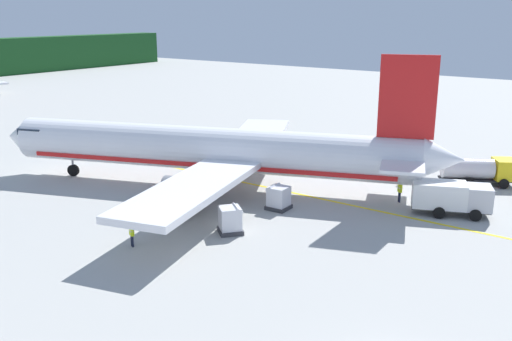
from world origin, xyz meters
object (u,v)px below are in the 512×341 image
object	(u,v)px
cargo_container_far	(174,206)
crew_loader_right	(400,190)
crew_loader_left	(132,233)
airliner_foreground	(215,150)
service_truck_fuel	(451,196)
crew_marshaller	(404,172)
service_truck_catering	(480,170)
cargo_container_near	(278,198)
cargo_container_mid	(230,220)

from	to	relation	value
cargo_container_far	crew_loader_right	distance (m)	18.32
cargo_container_far	crew_loader_left	world-z (taller)	cargo_container_far
airliner_foreground	cargo_container_far	bearing A→B (deg)	-163.02
service_truck_fuel	crew_marshaller	xyz separation A→B (m)	(5.98, 6.10, -0.42)
service_truck_fuel	cargo_container_far	distance (m)	21.14
service_truck_catering	crew_marshaller	world-z (taller)	service_truck_catering
crew_loader_right	airliner_foreground	bearing A→B (deg)	111.12
airliner_foreground	cargo_container_far	xyz separation A→B (m)	(-7.77, -2.37, -2.48)
cargo_container_near	crew_loader_right	distance (m)	10.11
airliner_foreground	cargo_container_near	bearing A→B (deg)	-100.96
service_truck_catering	crew_loader_right	bearing A→B (deg)	156.31
airliner_foreground	cargo_container_mid	world-z (taller)	airliner_foreground
service_truck_catering	cargo_container_far	distance (m)	27.63
service_truck_catering	crew_loader_right	size ratio (longest dim) A/B	3.72
cargo_container_near	service_truck_fuel	bearing A→B (deg)	-59.61
cargo_container_mid	cargo_container_near	bearing A→B (deg)	0.47
cargo_container_near	service_truck_catering	bearing A→B (deg)	-34.39
service_truck_fuel	service_truck_catering	size ratio (longest dim) A/B	0.95
cargo_container_mid	crew_marshaller	bearing A→B (deg)	-15.56
crew_loader_left	crew_loader_right	xyz separation A→B (m)	(19.09, -10.80, 0.09)
airliner_foreground	cargo_container_mid	xyz separation A→B (m)	(-7.62, -7.73, -2.44)
airliner_foreground	cargo_container_far	size ratio (longest dim) A/B	17.12
cargo_container_mid	crew_loader_left	size ratio (longest dim) A/B	1.44
service_truck_fuel	cargo_container_near	world-z (taller)	service_truck_fuel
service_truck_catering	cargo_container_far	size ratio (longest dim) A/B	2.77
service_truck_catering	cargo_container_near	world-z (taller)	service_truck_catering
service_truck_fuel	cargo_container_far	bearing A→B (deg)	127.83
service_truck_fuel	crew_loader_left	bearing A→B (deg)	140.91
crew_loader_right	crew_loader_left	bearing A→B (deg)	150.50
service_truck_fuel	crew_marshaller	size ratio (longest dim) A/B	3.54
airliner_foreground	cargo_container_near	size ratio (longest dim) A/B	20.51
cargo_container_far	crew_marshaller	world-z (taller)	cargo_container_far
cargo_container_far	crew_loader_left	xyz separation A→B (m)	(-5.61, -1.60, 0.03)
service_truck_catering	crew_loader_left	world-z (taller)	service_truck_catering
cargo_container_near	crew_loader_left	xyz separation A→B (m)	(-11.90, 3.70, 0.02)
service_truck_fuel	cargo_container_near	xyz separation A→B (m)	(-6.68, 11.39, -0.53)
cargo_container_near	crew_loader_right	world-z (taller)	cargo_container_near
cargo_container_near	crew_marshaller	xyz separation A→B (m)	(12.66, -5.28, 0.11)
service_truck_fuel	crew_marshaller	bearing A→B (deg)	45.60
service_truck_fuel	service_truck_catering	bearing A→B (deg)	2.53
service_truck_fuel	cargo_container_far	xyz separation A→B (m)	(-12.96, 16.69, -0.54)
service_truck_catering	cargo_container_mid	bearing A→B (deg)	153.77
service_truck_catering	crew_marshaller	bearing A→B (deg)	120.66
service_truck_catering	service_truck_fuel	bearing A→B (deg)	-177.47
crew_loader_left	cargo_container_near	bearing A→B (deg)	-17.29
service_truck_catering	cargo_container_near	distance (m)	19.43
cargo_container_near	crew_marshaller	bearing A→B (deg)	-22.65
service_truck_catering	crew_loader_left	xyz separation A→B (m)	(-27.93, 14.68, -0.45)
crew_loader_left	cargo_container_far	bearing A→B (deg)	15.94
cargo_container_mid	crew_loader_right	bearing A→B (deg)	-27.86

